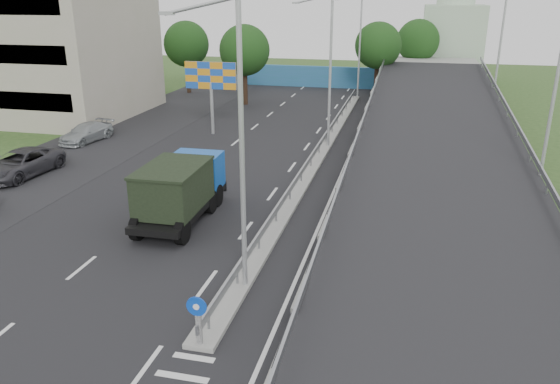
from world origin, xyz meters
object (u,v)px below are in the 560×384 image
(lamp_post_mid, at_px, (328,64))
(billboard, at_px, (211,80))
(sign_bollard, at_px, (198,320))
(parked_car_c, at_px, (20,164))
(church, at_px, (452,37))
(dump_truck, at_px, (181,187))
(parked_car_d, at_px, (86,133))
(lamp_post_far, at_px, (358,41))
(lamp_post_near, at_px, (236,136))

(lamp_post_mid, relative_size, billboard, 1.83)
(sign_bollard, relative_size, billboard, 0.30)
(lamp_post_mid, height_order, parked_car_c, lamp_post_mid)
(church, relative_size, parked_car_c, 2.48)
(dump_truck, distance_m, parked_car_c, 12.65)
(church, bearing_deg, parked_car_c, -120.88)
(lamp_post_mid, bearing_deg, parked_car_c, -148.00)
(billboard, distance_m, parked_car_c, 14.93)
(lamp_post_mid, relative_size, dump_truck, 1.50)
(church, height_order, dump_truck, church)
(parked_car_c, xyz_separation_m, parked_car_d, (-0.70, 8.11, -0.11))
(lamp_post_far, height_order, church, church)
(sign_bollard, distance_m, lamp_post_near, 6.12)
(parked_car_d, bearing_deg, billboard, 36.77)
(lamp_post_far, bearing_deg, dump_truck, -97.76)
(sign_bollard, bearing_deg, dump_truck, 115.78)
(lamp_post_mid, bearing_deg, lamp_post_far, 90.00)
(sign_bollard, relative_size, lamp_post_far, 0.17)
(lamp_post_far, height_order, parked_car_c, lamp_post_far)
(lamp_post_near, relative_size, church, 0.73)
(sign_bollard, xyz_separation_m, parked_car_d, (-17.25, 21.52, -0.37))
(lamp_post_near, height_order, church, church)
(lamp_post_mid, distance_m, dump_truck, 15.67)
(lamp_post_far, distance_m, church, 17.15)
(billboard, relative_size, dump_truck, 0.82)
(lamp_post_mid, xyz_separation_m, dump_truck, (-4.68, -14.36, -4.18))
(lamp_post_mid, height_order, dump_truck, lamp_post_mid)
(lamp_post_far, relative_size, parked_car_c, 1.81)
(billboard, xyz_separation_m, parked_car_c, (-7.56, -12.41, -3.41))
(sign_bollard, distance_m, parked_car_c, 21.31)
(lamp_post_far, bearing_deg, lamp_post_mid, -90.00)
(lamp_post_near, height_order, lamp_post_mid, same)
(lamp_post_near, distance_m, lamp_post_mid, 20.00)
(sign_bollard, xyz_separation_m, lamp_post_near, (0.11, 3.83, 4.77))
(lamp_post_near, distance_m, lamp_post_far, 40.00)
(lamp_post_mid, distance_m, billboard, 9.47)
(billboard, height_order, parked_car_c, billboard)
(lamp_post_near, bearing_deg, dump_truck, 129.69)
(lamp_post_mid, distance_m, lamp_post_far, 20.00)
(lamp_post_far, relative_size, church, 0.73)
(lamp_post_mid, xyz_separation_m, church, (9.89, 34.00, -0.50))
(lamp_post_near, height_order, lamp_post_far, same)
(lamp_post_mid, bearing_deg, lamp_post_near, -90.00)
(sign_bollard, relative_size, parked_car_c, 0.30)
(billboard, relative_size, parked_car_c, 0.99)
(sign_bollard, height_order, parked_car_d, sign_bollard)
(church, relative_size, billboard, 2.51)
(lamp_post_near, bearing_deg, sign_bollard, -91.64)
(lamp_post_far, distance_m, parked_car_c, 35.04)
(church, distance_m, dump_truck, 50.64)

